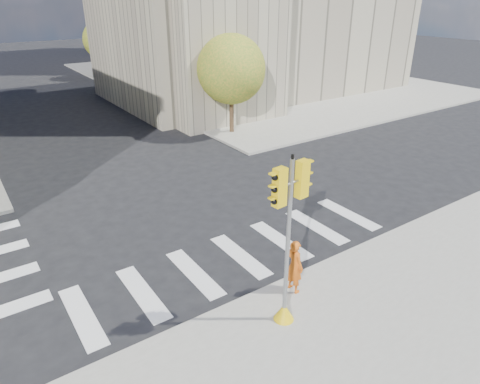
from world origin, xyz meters
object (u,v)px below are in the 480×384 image
at_px(lamp_far, 128,37).
at_px(lamp_near, 205,53).
at_px(photographer, 294,266).
at_px(traffic_signal, 287,256).

bearing_deg(lamp_far, lamp_near, -90.00).
distance_m(lamp_near, photographer, 20.54).
height_order(lamp_far, photographer, lamp_far).
distance_m(lamp_far, traffic_signal, 34.70).
height_order(lamp_far, traffic_signal, lamp_far).
bearing_deg(photographer, lamp_near, -24.99).
bearing_deg(photographer, traffic_signal, 126.18).
xyz_separation_m(lamp_far, photographer, (-7.95, -32.60, -3.58)).
relative_size(traffic_signal, photographer, 2.81).
relative_size(lamp_near, lamp_far, 1.00).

